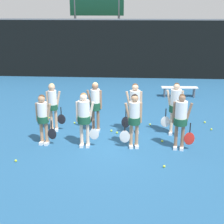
{
  "coord_description": "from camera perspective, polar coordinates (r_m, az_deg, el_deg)",
  "views": [
    {
      "loc": [
        0.61,
        -9.34,
        4.13
      ],
      "look_at": [
        0.0,
        -0.01,
        0.93
      ],
      "focal_mm": 50.0,
      "sensor_mm": 36.0,
      "label": 1
    }
  ],
  "objects": [
    {
      "name": "tennis_ball_3",
      "position": [
        12.24,
        -11.35,
        -1.02
      ],
      "size": [
        0.07,
        0.07,
        0.07
      ],
      "primitive_type": "sphere",
      "color": "#CCE033",
      "rests_on": "ground_plane"
    },
    {
      "name": "player_1",
      "position": [
        9.35,
        -5.1,
        -0.58
      ],
      "size": [
        0.68,
        0.4,
        1.71
      ],
      "rotation": [
        0.0,
        0.0,
        0.02
      ],
      "color": "beige",
      "rests_on": "ground_plane"
    },
    {
      "name": "tennis_ball_6",
      "position": [
        10.77,
        -0.1,
        -3.43
      ],
      "size": [
        0.07,
        0.07,
        0.07
      ],
      "primitive_type": "sphere",
      "color": "#CCE033",
      "rests_on": "ground_plane"
    },
    {
      "name": "tennis_ball_0",
      "position": [
        12.04,
        16.6,
        -1.79
      ],
      "size": [
        0.07,
        0.07,
        0.07
      ],
      "primitive_type": "sphere",
      "color": "#CCE033",
      "rests_on": "ground_plane"
    },
    {
      "name": "player_6",
      "position": [
        10.39,
        4.15,
        1.46
      ],
      "size": [
        0.68,
        0.4,
        1.72
      ],
      "rotation": [
        0.0,
        0.0,
        0.07
      ],
      "color": "tan",
      "rests_on": "ground_plane"
    },
    {
      "name": "scoreboard",
      "position": [
        19.83,
        -2.8,
        18.41
      ],
      "size": [
        3.26,
        0.15,
        5.17
      ],
      "color": "#515156",
      "rests_on": "ground_plane"
    },
    {
      "name": "ground_plane",
      "position": [
        10.23,
        -0.01,
        -4.9
      ],
      "size": [
        140.0,
        140.0,
        0.0
      ],
      "primitive_type": "plane",
      "color": "#235684"
    },
    {
      "name": "bench_courtside",
      "position": [
        15.11,
        12.23,
        4.23
      ],
      "size": [
        1.71,
        0.43,
        0.48
      ],
      "rotation": [
        0.0,
        0.0,
        0.04
      ],
      "color": "silver",
      "rests_on": "ground_plane"
    },
    {
      "name": "player_7",
      "position": [
        10.41,
        11.49,
        1.36
      ],
      "size": [
        0.68,
        0.4,
        1.78
      ],
      "rotation": [
        0.0,
        0.0,
        -0.19
      ],
      "color": "beige",
      "rests_on": "ground_plane"
    },
    {
      "name": "player_2",
      "position": [
        9.29,
        4.06,
        -0.86
      ],
      "size": [
        0.66,
        0.37,
        1.69
      ],
      "rotation": [
        0.0,
        0.0,
        0.1
      ],
      "color": "tan",
      "rests_on": "ground_plane"
    },
    {
      "name": "tennis_ball_11",
      "position": [
        9.18,
        -17.18,
        -8.5
      ],
      "size": [
        0.07,
        0.07,
        0.07
      ],
      "primitive_type": "sphere",
      "color": "#CCE033",
      "rests_on": "ground_plane"
    },
    {
      "name": "tennis_ball_8",
      "position": [
        10.1,
        9.16,
        -5.26
      ],
      "size": [
        0.07,
        0.07,
        0.07
      ],
      "primitive_type": "sphere",
      "color": "#CCE033",
      "rests_on": "ground_plane"
    },
    {
      "name": "tennis_ball_9",
      "position": [
        11.79,
        -4.02,
        -1.46
      ],
      "size": [
        0.07,
        0.07,
        0.07
      ],
      "primitive_type": "sphere",
      "color": "#CCE033",
      "rests_on": "ground_plane"
    },
    {
      "name": "player_3",
      "position": [
        9.36,
        12.5,
        -0.95
      ],
      "size": [
        0.68,
        0.4,
        1.72
      ],
      "rotation": [
        0.0,
        0.0,
        -0.17
      ],
      "color": "#8C664C",
      "rests_on": "ground_plane"
    },
    {
      "name": "player_0",
      "position": [
        9.73,
        -12.51,
        -0.64
      ],
      "size": [
        0.62,
        0.35,
        1.6
      ],
      "rotation": [
        0.0,
        0.0,
        -0.13
      ],
      "color": "tan",
      "rests_on": "ground_plane"
    },
    {
      "name": "tennis_ball_7",
      "position": [
        11.97,
        -8.66,
        -1.31
      ],
      "size": [
        0.07,
        0.07,
        0.07
      ],
      "primitive_type": "sphere",
      "color": "#CCE033",
      "rests_on": "ground_plane"
    },
    {
      "name": "tennis_ball_5",
      "position": [
        11.42,
        6.96,
        -2.25
      ],
      "size": [
        0.07,
        0.07,
        0.07
      ],
      "primitive_type": "sphere",
      "color": "#CCE033",
      "rests_on": "ground_plane"
    },
    {
      "name": "tennis_ball_2",
      "position": [
        10.61,
        0.92,
        -3.78
      ],
      "size": [
        0.07,
        0.07,
        0.07
      ],
      "primitive_type": "sphere",
      "color": "#CCE033",
      "rests_on": "ground_plane"
    },
    {
      "name": "tennis_ball_10",
      "position": [
        11.43,
        17.71,
        -3.02
      ],
      "size": [
        0.07,
        0.07,
        0.07
      ],
      "primitive_type": "sphere",
      "color": "#CCE033",
      "rests_on": "ground_plane"
    },
    {
      "name": "fence_windscreen",
      "position": [
        18.61,
        1.86,
        11.47
      ],
      "size": [
        60.0,
        0.08,
        3.41
      ],
      "color": "black",
      "rests_on": "ground_plane"
    },
    {
      "name": "tennis_ball_4",
      "position": [
        11.56,
        -6.86,
        -1.98
      ],
      "size": [
        0.06,
        0.06,
        0.06
      ],
      "primitive_type": "sphere",
      "color": "#CCE033",
      "rests_on": "ground_plane"
    },
    {
      "name": "player_4",
      "position": [
        10.74,
        -10.75,
        1.6
      ],
      "size": [
        0.62,
        0.34,
        1.68
      ],
      "rotation": [
        0.0,
        0.0,
        0.18
      ],
      "color": "tan",
      "rests_on": "ground_plane"
    },
    {
      "name": "player_5",
      "position": [
        10.5,
        -3.1,
        1.67
      ],
      "size": [
        0.65,
        0.35,
        1.73
      ],
      "rotation": [
        0.0,
        0.0,
        -0.08
      ],
      "color": "#8C664C",
      "rests_on": "ground_plane"
    },
    {
      "name": "tennis_ball_1",
      "position": [
        8.61,
        9.53,
        -9.77
      ],
      "size": [
        0.07,
        0.07,
        0.07
      ],
      "primitive_type": "sphere",
      "color": "#CCE033",
      "rests_on": "ground_plane"
    }
  ]
}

